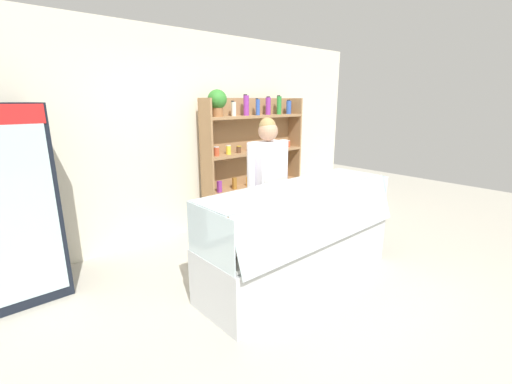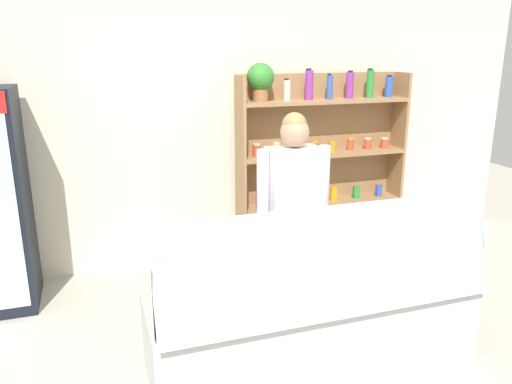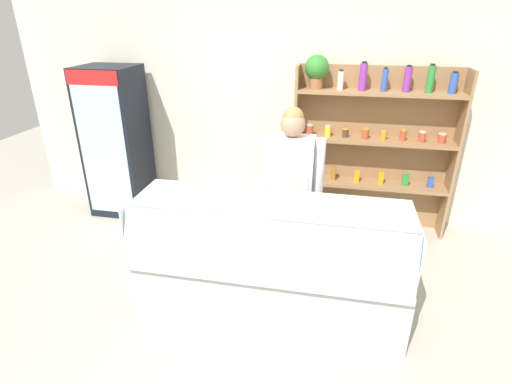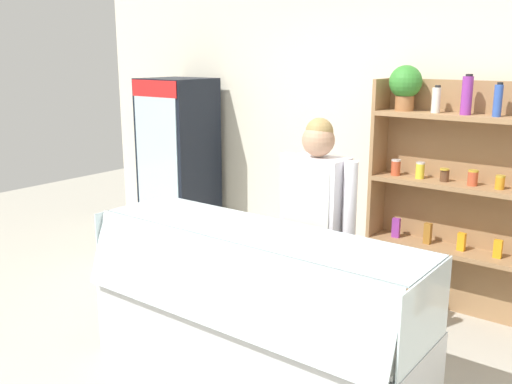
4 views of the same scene
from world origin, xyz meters
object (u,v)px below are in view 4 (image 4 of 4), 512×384
drinks_fridge (179,167)px  deli_display_case (252,337)px  shelving_unit (479,184)px  shop_clerk (316,219)px

drinks_fridge → deli_display_case: drinks_fridge is taller
shelving_unit → shop_clerk: shelving_unit is taller
shelving_unit → shop_clerk: (-0.71, -1.14, -0.13)m
drinks_fridge → deli_display_case: (2.17, -1.55, -0.59)m
drinks_fridge → deli_display_case: size_ratio=0.82×
deli_display_case → shop_clerk: (0.10, 0.58, 0.66)m
drinks_fridge → shop_clerk: bearing=-23.2°
shelving_unit → deli_display_case: size_ratio=0.89×
shelving_unit → shop_clerk: bearing=-122.0°
shelving_unit → shop_clerk: size_ratio=1.19×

